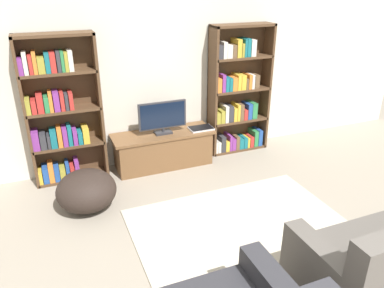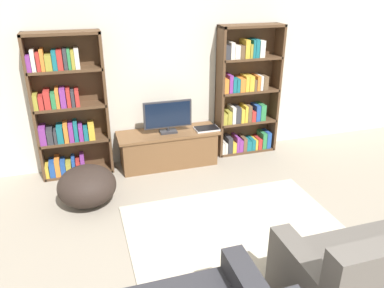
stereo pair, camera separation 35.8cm
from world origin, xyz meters
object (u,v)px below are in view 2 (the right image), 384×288
at_px(bookshelf_left, 67,109).
at_px(laptop, 207,129).
at_px(television, 168,116).
at_px(bookshelf_right, 245,96).
at_px(tv_stand, 168,148).
at_px(beanbag_ottoman, 87,186).

relative_size(bookshelf_left, laptop, 5.62).
bearing_deg(bookshelf_left, television, -6.71).
bearing_deg(bookshelf_right, bookshelf_left, 179.94).
xyz_separation_m(bookshelf_left, tv_stand, (1.33, -0.14, -0.69)).
xyz_separation_m(laptop, beanbag_ottoman, (-1.75, -0.66, -0.29)).
relative_size(bookshelf_left, bookshelf_right, 1.00).
relative_size(bookshelf_left, tv_stand, 1.34).
relative_size(tv_stand, television, 2.11).
distance_m(bookshelf_left, television, 1.35).
bearing_deg(bookshelf_right, tv_stand, -173.81).
xyz_separation_m(tv_stand, laptop, (0.56, -0.07, 0.27)).
xyz_separation_m(television, beanbag_ottoman, (-1.19, -0.71, -0.52)).
height_order(bookshelf_left, bookshelf_right, same).
bearing_deg(beanbag_ottoman, laptop, 20.58).
bearing_deg(bookshelf_left, bookshelf_right, -0.06).
xyz_separation_m(bookshelf_right, beanbag_ottoman, (-2.44, -0.87, -0.67)).
distance_m(bookshelf_right, tv_stand, 1.41).
height_order(bookshelf_right, television, bookshelf_right).
bearing_deg(tv_stand, bookshelf_left, 174.10).
bearing_deg(television, tv_stand, 90.00).
height_order(bookshelf_right, laptop, bookshelf_right).
relative_size(bookshelf_right, laptop, 5.62).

